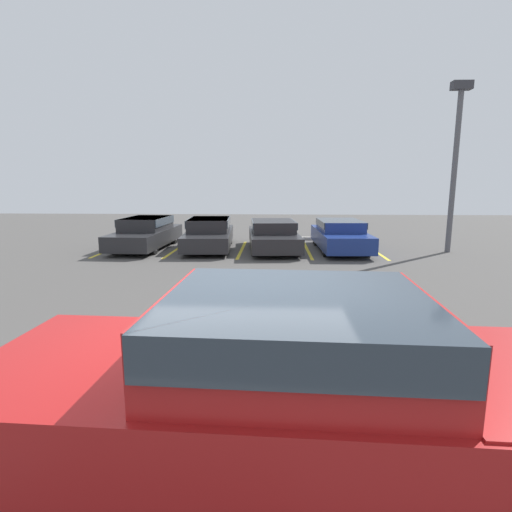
{
  "coord_description": "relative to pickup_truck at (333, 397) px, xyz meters",
  "views": [
    {
      "loc": [
        0.34,
        -3.86,
        2.61
      ],
      "look_at": [
        -0.06,
        4.93,
        1.0
      ],
      "focal_mm": 28.0,
      "sensor_mm": 36.0,
      "label": 1
    }
  ],
  "objects": [
    {
      "name": "stall_stripe_e",
      "position": [
        3.46,
        12.57,
        -0.87
      ],
      "size": [
        0.12,
        4.2,
        0.01
      ],
      "primitive_type": "cube",
      "color": "yellow",
      "rests_on": "ground_plane"
    },
    {
      "name": "stall_stripe_d",
      "position": [
        0.84,
        12.57,
        -0.87
      ],
      "size": [
        0.12,
        4.2,
        0.01
      ],
      "primitive_type": "cube",
      "color": "yellow",
      "rests_on": "ground_plane"
    },
    {
      "name": "wheel_stop_curb",
      "position": [
        0.47,
        15.45,
        -0.8
      ],
      "size": [
        1.86,
        0.2,
        0.14
      ],
      "primitive_type": "cube",
      "color": "#B7B2A8",
      "rests_on": "ground_plane"
    },
    {
      "name": "stall_stripe_a",
      "position": [
        -6.99,
        12.57,
        -0.87
      ],
      "size": [
        0.12,
        4.2,
        0.01
      ],
      "primitive_type": "cube",
      "color": "yellow",
      "rests_on": "ground_plane"
    },
    {
      "name": "parked_sedan_d",
      "position": [
        2.1,
        12.6,
        -0.24
      ],
      "size": [
        1.86,
        4.57,
        1.18
      ],
      "rotation": [
        0.0,
        0.0,
        -1.54
      ],
      "color": "navy",
      "rests_on": "ground_plane"
    },
    {
      "name": "stall_stripe_c",
      "position": [
        -1.77,
        12.57,
        -0.87
      ],
      "size": [
        0.12,
        4.2,
        0.01
      ],
      "primitive_type": "cube",
      "color": "yellow",
      "rests_on": "ground_plane"
    },
    {
      "name": "parked_sedan_a",
      "position": [
        -5.66,
        12.8,
        -0.21
      ],
      "size": [
        1.88,
        4.78,
        1.25
      ],
      "rotation": [
        0.0,
        0.0,
        -1.6
      ],
      "color": "#232326",
      "rests_on": "ground_plane"
    },
    {
      "name": "pickup_truck",
      "position": [
        0.0,
        0.0,
        0.0
      ],
      "size": [
        5.96,
        2.24,
        1.74
      ],
      "rotation": [
        0.0,
        0.0,
        -0.04
      ],
      "color": "#A51919",
      "rests_on": "ground_plane"
    },
    {
      "name": "stall_stripe_b",
      "position": [
        -4.38,
        12.57,
        -0.87
      ],
      "size": [
        0.12,
        4.2,
        0.01
      ],
      "primitive_type": "cube",
      "color": "yellow",
      "rests_on": "ground_plane"
    },
    {
      "name": "parked_sedan_b",
      "position": [
        -3.1,
        12.83,
        -0.23
      ],
      "size": [
        2.05,
        4.77,
        1.22
      ],
      "rotation": [
        0.0,
        0.0,
        -1.51
      ],
      "color": "#232326",
      "rests_on": "ground_plane"
    },
    {
      "name": "light_post",
      "position": [
        6.18,
        12.37,
        2.84
      ],
      "size": [
        0.7,
        0.36,
        6.2
      ],
      "color": "#515156",
      "rests_on": "ground_plane"
    },
    {
      "name": "parked_sedan_c",
      "position": [
        -0.52,
        12.55,
        -0.25
      ],
      "size": [
        2.16,
        4.53,
        1.16
      ],
      "rotation": [
        0.0,
        0.0,
        -1.49
      ],
      "color": "#232326",
      "rests_on": "ground_plane"
    },
    {
      "name": "ground_plane",
      "position": [
        -0.84,
        0.81,
        -0.87
      ],
      "size": [
        60.0,
        60.0,
        0.0
      ],
      "primitive_type": "plane",
      "color": "#4C4947"
    }
  ]
}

